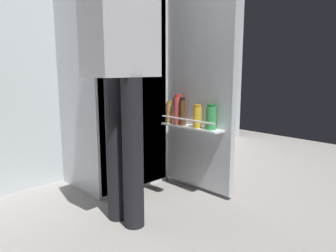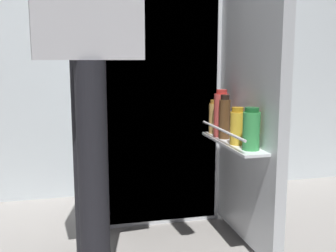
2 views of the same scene
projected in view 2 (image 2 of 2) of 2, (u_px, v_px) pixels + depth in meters
ground_plane at (171, 244)px, 1.95m from camera, size 5.36×5.36×0.00m
refrigerator at (155, 69)px, 2.28m from camera, size 0.71×1.19×1.64m
person at (88, 12)px, 1.57m from camera, size 0.59×0.71×1.74m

